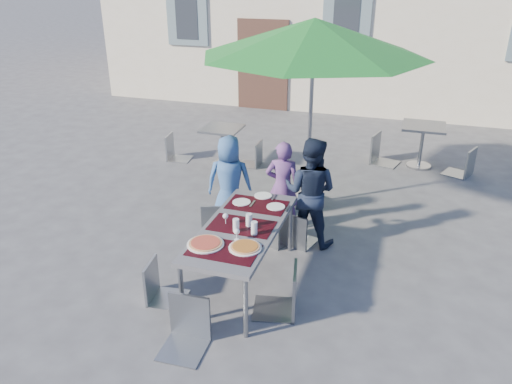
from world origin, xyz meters
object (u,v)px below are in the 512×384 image
(child_0, at_px, (230,181))
(bg_chair_r_0, at_px, (254,139))
(bg_chair_r_1, at_px, (468,145))
(cafe_table_0, at_px, (222,140))
(child_2, at_px, (310,192))
(cafe_table_1, at_px, (422,138))
(chair_3, at_px, (157,260))
(chair_2, at_px, (297,209))
(chair_4, at_px, (285,264))
(patio_umbrella, at_px, (314,38))
(pizza_near_left, at_px, (205,243))
(bg_chair_l_0, at_px, (174,132))
(child_1, at_px, (283,187))
(pizza_near_right, at_px, (245,247))
(chair_1, at_px, (271,205))
(chair_0, at_px, (217,199))
(chair_5, at_px, (184,296))
(dining_table, at_px, (242,230))
(bg_chair_l_1, at_px, (383,131))

(child_0, bearing_deg, bg_chair_r_0, -93.98)
(bg_chair_r_0, relative_size, bg_chair_r_1, 0.90)
(cafe_table_0, bearing_deg, bg_chair_r_0, 16.49)
(child_2, relative_size, cafe_table_1, 1.83)
(chair_3, bearing_deg, chair_2, 54.31)
(chair_4, distance_m, patio_umbrella, 3.28)
(child_2, bearing_deg, pizza_near_left, 72.47)
(child_2, xyz_separation_m, bg_chair_l_0, (-3.09, 2.27, -0.19))
(child_1, height_order, chair_3, child_1)
(pizza_near_right, relative_size, chair_1, 0.36)
(pizza_near_right, xyz_separation_m, bg_chair_r_0, (-1.24, 4.05, -0.27))
(child_0, xyz_separation_m, chair_0, (-0.02, -0.43, -0.09))
(child_1, bearing_deg, chair_5, 74.47)
(child_2, xyz_separation_m, chair_1, (-0.46, -0.20, -0.17))
(chair_2, relative_size, bg_chair_r_1, 0.94)
(pizza_near_right, relative_size, chair_0, 0.35)
(chair_3, relative_size, bg_chair_r_0, 1.00)
(cafe_table_0, bearing_deg, cafe_table_1, 16.57)
(bg_chair_r_1, bearing_deg, child_0, -138.25)
(chair_5, distance_m, bg_chair_l_0, 5.18)
(cafe_table_0, bearing_deg, child_0, -65.93)
(cafe_table_0, height_order, bg_chair_r_1, bg_chair_r_1)
(pizza_near_left, relative_size, bg_chair_r_0, 0.44)
(pizza_near_right, bearing_deg, bg_chair_r_1, 62.99)
(bg_chair_l_0, xyz_separation_m, bg_chair_r_0, (1.53, 0.14, -0.03))
(chair_1, height_order, chair_5, chair_5)
(bg_chair_r_0, bearing_deg, chair_2, -60.86)
(pizza_near_left, xyz_separation_m, bg_chair_r_1, (2.82, 4.78, -0.20))
(pizza_near_right, distance_m, chair_0, 1.65)
(chair_0, bearing_deg, pizza_near_left, -72.16)
(dining_table, distance_m, bg_chair_l_1, 4.63)
(bg_chair_r_1, bearing_deg, child_2, -124.10)
(child_2, height_order, cafe_table_1, child_2)
(bg_chair_l_1, bearing_deg, chair_4, -96.60)
(chair_0, bearing_deg, pizza_near_right, -57.66)
(dining_table, bearing_deg, chair_3, -143.49)
(pizza_near_left, bearing_deg, chair_5, -86.07)
(chair_4, xyz_separation_m, chair_5, (-0.77, -0.78, -0.03))
(dining_table, distance_m, chair_2, 1.12)
(chair_4, bearing_deg, bg_chair_l_1, 83.40)
(chair_2, distance_m, chair_3, 1.97)
(patio_umbrella, distance_m, bg_chair_l_1, 3.00)
(cafe_table_1, bearing_deg, chair_0, -125.63)
(cafe_table_1, bearing_deg, pizza_near_right, -108.67)
(bg_chair_l_1, distance_m, bg_chair_r_1, 1.46)
(child_2, relative_size, bg_chair_l_1, 1.39)
(cafe_table_1, bearing_deg, cafe_table_0, -163.43)
(pizza_near_left, distance_m, child_0, 1.92)
(child_2, height_order, bg_chair_l_0, child_2)
(pizza_near_right, distance_m, bg_chair_l_1, 5.03)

